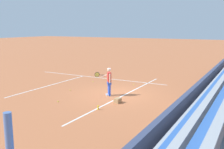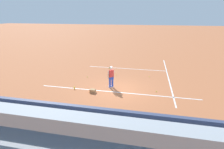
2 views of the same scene
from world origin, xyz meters
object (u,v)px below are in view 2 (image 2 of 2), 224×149
(ball_box_cardboard, at_px, (93,91))
(tennis_ball_toward_net, at_px, (87,77))
(water_bottle, at_px, (74,88))
(tennis_ball_midcourt, at_px, (116,75))
(tennis_player, at_px, (111,77))
(tennis_ball_far_right, at_px, (149,77))
(tennis_ball_near_player, at_px, (156,92))

(ball_box_cardboard, xyz_separation_m, tennis_ball_toward_net, (-1.50, 3.04, -0.10))
(ball_box_cardboard, height_order, water_bottle, ball_box_cardboard)
(tennis_ball_toward_net, bearing_deg, tennis_ball_midcourt, 23.65)
(tennis_player, relative_size, tennis_ball_far_right, 25.98)
(tennis_player, relative_size, tennis_ball_toward_net, 25.98)
(tennis_ball_far_right, distance_m, water_bottle, 6.93)
(ball_box_cardboard, distance_m, tennis_ball_near_player, 4.77)
(tennis_player, height_order, water_bottle, tennis_player)
(tennis_ball_far_right, relative_size, tennis_ball_toward_net, 1.00)
(tennis_player, height_order, tennis_ball_far_right, tennis_player)
(tennis_ball_far_right, relative_size, tennis_ball_midcourt, 1.00)
(tennis_ball_near_player, bearing_deg, tennis_ball_far_right, 99.98)
(tennis_player, bearing_deg, tennis_ball_toward_net, 145.47)
(tennis_player, bearing_deg, water_bottle, -161.40)
(tennis_ball_far_right, bearing_deg, water_bottle, -144.78)
(tennis_player, relative_size, tennis_ball_near_player, 25.98)
(ball_box_cardboard, height_order, tennis_ball_far_right, ball_box_cardboard)
(tennis_ball_far_right, bearing_deg, tennis_ball_midcourt, -176.79)
(ball_box_cardboard, bearing_deg, tennis_player, 46.99)
(tennis_ball_far_right, bearing_deg, tennis_ball_toward_net, -167.23)
(tennis_ball_far_right, height_order, water_bottle, water_bottle)
(tennis_player, bearing_deg, tennis_ball_midcourt, 92.91)
(tennis_ball_near_player, bearing_deg, water_bottle, -172.79)
(ball_box_cardboard, distance_m, water_bottle, 1.62)
(tennis_ball_midcourt, bearing_deg, water_bottle, -123.95)
(tennis_ball_far_right, height_order, tennis_ball_midcourt, same)
(tennis_ball_near_player, bearing_deg, tennis_ball_midcourt, 140.27)
(tennis_ball_toward_net, bearing_deg, ball_box_cardboard, -63.64)
(ball_box_cardboard, xyz_separation_m, tennis_ball_near_player, (4.64, 1.09, -0.10))
(tennis_ball_toward_net, height_order, tennis_ball_near_player, same)
(ball_box_cardboard, bearing_deg, water_bottle, 169.22)
(tennis_ball_near_player, bearing_deg, tennis_player, 177.90)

